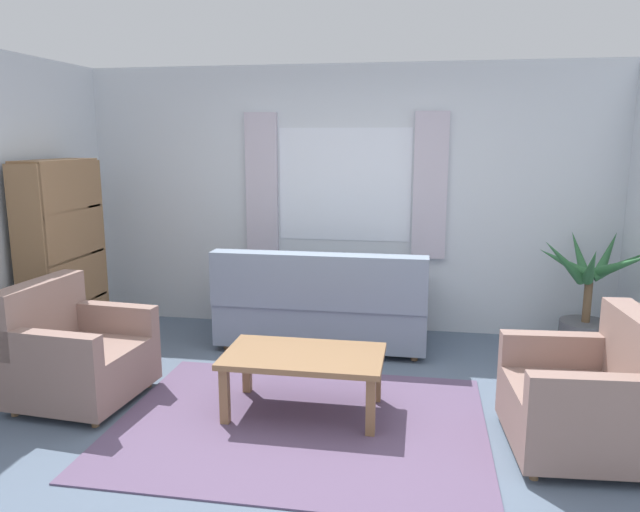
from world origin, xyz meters
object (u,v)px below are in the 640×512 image
at_px(armchair_left, 74,354).
at_px(armchair_right, 589,398).
at_px(coffee_table, 304,361).
at_px(potted_plant, 588,308).
at_px(couch, 322,308).
at_px(bookshelf, 66,255).

bearing_deg(armchair_left, armchair_right, -88.03).
relative_size(coffee_table, potted_plant, 0.98).
xyz_separation_m(armchair_left, armchair_right, (3.51, -0.16, 0.00)).
relative_size(couch, coffee_table, 1.73).
distance_m(armchair_right, potted_plant, 1.80).
relative_size(armchair_left, potted_plant, 0.80).
height_order(armchair_right, bookshelf, bookshelf).
bearing_deg(potted_plant, armchair_right, -103.36).
bearing_deg(coffee_table, bookshelf, 158.57).
bearing_deg(armchair_right, couch, -134.48).
xyz_separation_m(couch, potted_plant, (2.33, 0.13, 0.07)).
height_order(couch, bookshelf, bookshelf).
height_order(armchair_left, armchair_right, same).
xyz_separation_m(armchair_left, coffee_table, (1.70, 0.07, 0.03)).
xyz_separation_m(armchair_right, potted_plant, (0.42, 1.75, 0.09)).
bearing_deg(armchair_left, couch, -42.84).
bearing_deg(couch, potted_plant, -176.88).
bearing_deg(bookshelf, armchair_left, 32.97).
distance_m(couch, armchair_right, 2.51).
xyz_separation_m(couch, armchair_left, (-1.59, -1.46, -0.01)).
xyz_separation_m(armchair_right, coffee_table, (-1.81, 0.23, 0.03)).
xyz_separation_m(armchair_right, bookshelf, (-4.15, 1.15, 0.53)).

